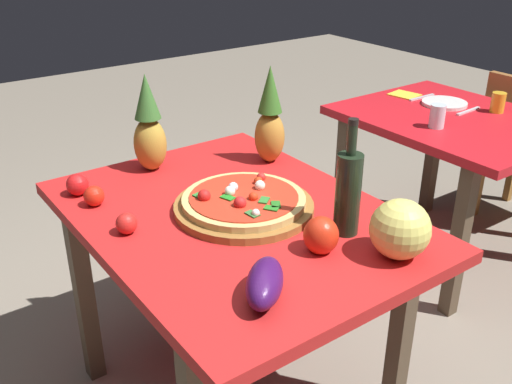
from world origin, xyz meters
The scene contains 19 objects.
display_table centered at (0.00, 0.00, 0.66)m, with size 1.20×0.89×0.75m.
background_table centered at (-0.20, 1.38, 0.64)m, with size 0.99×0.81×0.75m.
pizza_board centered at (0.00, 0.03, 0.76)m, with size 0.45×0.45×0.03m, color olive.
pizza centered at (0.00, 0.03, 0.79)m, with size 0.40×0.40×0.06m.
wine_bottle centered at (0.29, 0.20, 0.89)m, with size 0.08×0.08×0.36m.
pineapple_left centered at (-0.28, 0.35, 0.92)m, with size 0.11×0.11×0.37m.
pineapple_right centered at (-0.47, -0.05, 0.91)m, with size 0.12×0.12×0.36m.
melon centered at (0.47, 0.23, 0.84)m, with size 0.17×0.17×0.17m, color #E3D767.
bell_pepper centered at (0.33, 0.07, 0.80)m, with size 0.10×0.10×0.11m, color red.
eggplant centered at (0.42, -0.19, 0.80)m, with size 0.20×0.09×0.09m, color #3C1352.
tomato_near_board centered at (-0.31, -0.34, 0.78)m, with size 0.07×0.07×0.07m, color red.
tomato_beside_pepper centered at (-0.42, -0.35, 0.79)m, with size 0.08×0.08×0.08m, color red.
tomato_by_bottle centered at (-0.08, -0.33, 0.78)m, with size 0.06×0.06×0.06m, color red.
drinking_glass_juice centered at (-0.13, 1.59, 0.80)m, with size 0.07×0.07×0.09m, color gold.
drinking_glass_water centered at (-0.15, 1.18, 0.80)m, with size 0.07×0.07×0.10m, color silver.
dinner_plate centered at (-0.35, 1.49, 0.76)m, with size 0.22×0.22×0.02m, color white.
fork_utensil centered at (-0.49, 1.49, 0.75)m, with size 0.02×0.18×0.01m, color silver.
knife_utensil centered at (-0.21, 1.49, 0.75)m, with size 0.02×0.18×0.01m, color silver.
napkin_folded centered at (-0.57, 1.45, 0.75)m, with size 0.14×0.12×0.01m, color yellow.
Camera 1 is at (1.37, -0.90, 1.62)m, focal length 40.87 mm.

